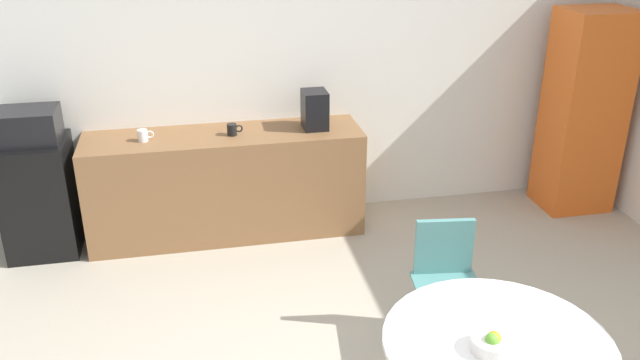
% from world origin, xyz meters
% --- Properties ---
extents(wall_back, '(6.00, 0.10, 2.60)m').
position_xyz_m(wall_back, '(0.00, 3.00, 1.30)').
color(wall_back, white).
rests_on(wall_back, ground_plane).
extents(counter_block, '(2.29, 0.60, 0.90)m').
position_xyz_m(counter_block, '(-0.65, 2.65, 0.45)').
color(counter_block, brown).
rests_on(counter_block, ground_plane).
extents(mini_fridge, '(0.54, 0.54, 0.94)m').
position_xyz_m(mini_fridge, '(-2.14, 2.65, 0.47)').
color(mini_fridge, black).
rests_on(mini_fridge, ground_plane).
extents(microwave, '(0.48, 0.38, 0.26)m').
position_xyz_m(microwave, '(-2.14, 2.65, 1.07)').
color(microwave, black).
rests_on(microwave, mini_fridge).
extents(locker_cabinet, '(0.60, 0.50, 1.82)m').
position_xyz_m(locker_cabinet, '(2.55, 2.55, 0.91)').
color(locker_cabinet, orange).
rests_on(locker_cabinet, ground_plane).
extents(chair_teal, '(0.47, 0.47, 0.83)m').
position_xyz_m(chair_teal, '(0.62, 0.87, 0.52)').
color(chair_teal, silver).
rests_on(chair_teal, ground_plane).
extents(fruit_bowl, '(0.21, 0.21, 0.11)m').
position_xyz_m(fruit_bowl, '(0.43, -0.17, 0.76)').
color(fruit_bowl, silver).
rests_on(fruit_bowl, round_table).
extents(mug_white, '(0.13, 0.08, 0.09)m').
position_xyz_m(mug_white, '(-1.28, 2.61, 0.95)').
color(mug_white, white).
rests_on(mug_white, counter_block).
extents(mug_green, '(0.13, 0.08, 0.09)m').
position_xyz_m(mug_green, '(-0.57, 2.61, 0.95)').
color(mug_green, black).
rests_on(mug_green, counter_block).
extents(mug_red, '(0.13, 0.08, 0.09)m').
position_xyz_m(mug_red, '(0.11, 2.68, 0.95)').
color(mug_red, '#D84C4C').
rests_on(mug_red, counter_block).
extents(coffee_maker, '(0.20, 0.24, 0.32)m').
position_xyz_m(coffee_maker, '(0.12, 2.65, 1.06)').
color(coffee_maker, black).
rests_on(coffee_maker, counter_block).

